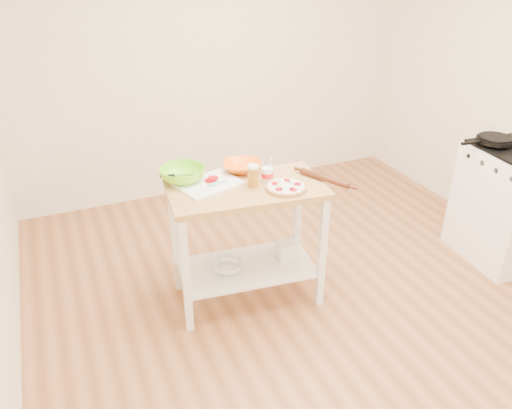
{
  "coord_description": "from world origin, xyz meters",
  "views": [
    {
      "loc": [
        -1.56,
        -2.38,
        2.33
      ],
      "look_at": [
        -0.39,
        0.33,
        0.77
      ],
      "focal_mm": 35.0,
      "sensor_mm": 36.0,
      "label": 1
    }
  ],
  "objects_px": {
    "gas_stove": "(510,204)",
    "yogurt_tub": "(267,175)",
    "beer_pint": "(253,176)",
    "shelf_glass_bowl": "(227,266)",
    "cutting_board": "(208,183)",
    "pizza": "(286,187)",
    "knife": "(174,175)",
    "rolling_pin": "(324,178)",
    "spatula": "(217,183)",
    "green_bowl": "(182,174)",
    "orange_bowl": "(242,167)",
    "shelf_bin": "(286,250)",
    "skillet": "(494,140)",
    "prep_island": "(247,220)"
  },
  "relations": [
    {
      "from": "gas_stove",
      "to": "skillet",
      "type": "relative_size",
      "value": 2.5
    },
    {
      "from": "cutting_board",
      "to": "skillet",
      "type": "bearing_deg",
      "value": -23.38
    },
    {
      "from": "knife",
      "to": "spatula",
      "type": "bearing_deg",
      "value": -30.38
    },
    {
      "from": "skillet",
      "to": "cutting_board",
      "type": "distance_m",
      "value": 2.25
    },
    {
      "from": "beer_pint",
      "to": "shelf_glass_bowl",
      "type": "relative_size",
      "value": 0.69
    },
    {
      "from": "gas_stove",
      "to": "yogurt_tub",
      "type": "xyz_separation_m",
      "value": [
        -1.98,
        0.34,
        0.48
      ]
    },
    {
      "from": "gas_stove",
      "to": "orange_bowl",
      "type": "distance_m",
      "value": 2.19
    },
    {
      "from": "orange_bowl",
      "to": "pizza",
      "type": "bearing_deg",
      "value": -68.41
    },
    {
      "from": "gas_stove",
      "to": "pizza",
      "type": "bearing_deg",
      "value": 179.83
    },
    {
      "from": "skillet",
      "to": "beer_pint",
      "type": "distance_m",
      "value": 1.98
    },
    {
      "from": "knife",
      "to": "rolling_pin",
      "type": "distance_m",
      "value": 1.02
    },
    {
      "from": "cutting_board",
      "to": "knife",
      "type": "bearing_deg",
      "value": 116.11
    },
    {
      "from": "spatula",
      "to": "shelf_bin",
      "type": "xyz_separation_m",
      "value": [
        0.48,
        -0.09,
        -0.59
      ]
    },
    {
      "from": "beer_pint",
      "to": "rolling_pin",
      "type": "xyz_separation_m",
      "value": [
        0.47,
        -0.12,
        -0.05
      ]
    },
    {
      "from": "prep_island",
      "to": "knife",
      "type": "distance_m",
      "value": 0.58
    },
    {
      "from": "green_bowl",
      "to": "yogurt_tub",
      "type": "xyz_separation_m",
      "value": [
        0.52,
        -0.23,
        0.0
      ]
    },
    {
      "from": "spatula",
      "to": "yogurt_tub",
      "type": "distance_m",
      "value": 0.34
    },
    {
      "from": "rolling_pin",
      "to": "shelf_bin",
      "type": "relative_size",
      "value": 2.96
    },
    {
      "from": "orange_bowl",
      "to": "rolling_pin",
      "type": "relative_size",
      "value": 0.71
    },
    {
      "from": "cutting_board",
      "to": "spatula",
      "type": "bearing_deg",
      "value": -56.31
    },
    {
      "from": "spatula",
      "to": "shelf_glass_bowl",
      "type": "xyz_separation_m",
      "value": [
        0.02,
        -0.07,
        -0.62
      ]
    },
    {
      "from": "rolling_pin",
      "to": "prep_island",
      "type": "bearing_deg",
      "value": 164.79
    },
    {
      "from": "beer_pint",
      "to": "pizza",
      "type": "bearing_deg",
      "value": -33.77
    },
    {
      "from": "gas_stove",
      "to": "skillet",
      "type": "height_order",
      "value": "gas_stove"
    },
    {
      "from": "pizza",
      "to": "knife",
      "type": "relative_size",
      "value": 1.0
    },
    {
      "from": "beer_pint",
      "to": "prep_island",
      "type": "bearing_deg",
      "value": 151.06
    },
    {
      "from": "knife",
      "to": "shelf_bin",
      "type": "xyz_separation_m",
      "value": [
        0.71,
        -0.33,
        -0.59
      ]
    },
    {
      "from": "green_bowl",
      "to": "rolling_pin",
      "type": "distance_m",
      "value": 0.95
    },
    {
      "from": "pizza",
      "to": "shelf_bin",
      "type": "xyz_separation_m",
      "value": [
        0.09,
        0.14,
        -0.59
      ]
    },
    {
      "from": "knife",
      "to": "gas_stove",
      "type": "bearing_deg",
      "value": 1.34
    },
    {
      "from": "prep_island",
      "to": "green_bowl",
      "type": "xyz_separation_m",
      "value": [
        -0.36,
        0.25,
        0.31
      ]
    },
    {
      "from": "skillet",
      "to": "rolling_pin",
      "type": "distance_m",
      "value": 1.5
    },
    {
      "from": "cutting_board",
      "to": "knife",
      "type": "xyz_separation_m",
      "value": [
        -0.18,
        0.19,
        0.01
      ]
    },
    {
      "from": "orange_bowl",
      "to": "beer_pint",
      "type": "relative_size",
      "value": 1.78
    },
    {
      "from": "shelf_glass_bowl",
      "to": "knife",
      "type": "bearing_deg",
      "value": 129.08
    },
    {
      "from": "spatula",
      "to": "yogurt_tub",
      "type": "bearing_deg",
      "value": -4.86
    },
    {
      "from": "skillet",
      "to": "pizza",
      "type": "height_order",
      "value": "skillet"
    },
    {
      "from": "gas_stove",
      "to": "knife",
      "type": "relative_size",
      "value": 4.13
    },
    {
      "from": "cutting_board",
      "to": "orange_bowl",
      "type": "relative_size",
      "value": 1.75
    },
    {
      "from": "skillet",
      "to": "cutting_board",
      "type": "height_order",
      "value": "skillet"
    },
    {
      "from": "pizza",
      "to": "rolling_pin",
      "type": "distance_m",
      "value": 0.29
    },
    {
      "from": "yogurt_tub",
      "to": "gas_stove",
      "type": "bearing_deg",
      "value": -9.69
    },
    {
      "from": "cutting_board",
      "to": "beer_pint",
      "type": "bearing_deg",
      "value": -45.82
    },
    {
      "from": "yogurt_tub",
      "to": "shelf_glass_bowl",
      "type": "relative_size",
      "value": 0.8
    },
    {
      "from": "spatula",
      "to": "yogurt_tub",
      "type": "height_order",
      "value": "yogurt_tub"
    },
    {
      "from": "orange_bowl",
      "to": "shelf_bin",
      "type": "relative_size",
      "value": 2.09
    },
    {
      "from": "cutting_board",
      "to": "shelf_bin",
      "type": "bearing_deg",
      "value": -30.53
    },
    {
      "from": "prep_island",
      "to": "green_bowl",
      "type": "height_order",
      "value": "green_bowl"
    },
    {
      "from": "knife",
      "to": "green_bowl",
      "type": "xyz_separation_m",
      "value": [
        0.04,
        -0.07,
        0.03
      ]
    },
    {
      "from": "spatula",
      "to": "beer_pint",
      "type": "height_order",
      "value": "beer_pint"
    }
  ]
}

